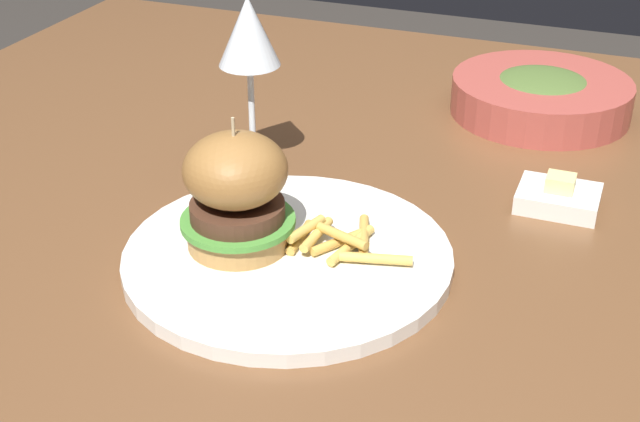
# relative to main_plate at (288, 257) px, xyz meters

# --- Properties ---
(dining_table) EXTENTS (1.37, 0.98, 0.74)m
(dining_table) POSITION_rel_main_plate_xyz_m (0.05, 0.21, -0.09)
(dining_table) COLOR brown
(dining_table) RESTS_ON ground
(main_plate) EXTENTS (0.30, 0.30, 0.01)m
(main_plate) POSITION_rel_main_plate_xyz_m (0.00, 0.00, 0.00)
(main_plate) COLOR white
(main_plate) RESTS_ON dining_table
(burger_sandwich) EXTENTS (0.11, 0.11, 0.13)m
(burger_sandwich) POSITION_rel_main_plate_xyz_m (-0.05, -0.01, 0.06)
(burger_sandwich) COLOR #B78447
(burger_sandwich) RESTS_ON main_plate
(fries_pile) EXTENTS (0.12, 0.09, 0.02)m
(fries_pile) POSITION_rel_main_plate_xyz_m (0.04, 0.02, 0.02)
(fries_pile) COLOR gold
(fries_pile) RESTS_ON main_plate
(wine_glass) EXTENTS (0.07, 0.07, 0.20)m
(wine_glass) POSITION_rel_main_plate_xyz_m (-0.11, 0.16, 0.14)
(wine_glass) COLOR silver
(wine_glass) RESTS_ON dining_table
(butter_dish) EXTENTS (0.08, 0.06, 0.04)m
(butter_dish) POSITION_rel_main_plate_xyz_m (0.22, 0.20, 0.00)
(butter_dish) COLOR white
(butter_dish) RESTS_ON dining_table
(soup_bowl) EXTENTS (0.22, 0.22, 0.05)m
(soup_bowl) POSITION_rel_main_plate_xyz_m (0.16, 0.44, 0.02)
(soup_bowl) COLOR #B24C42
(soup_bowl) RESTS_ON dining_table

